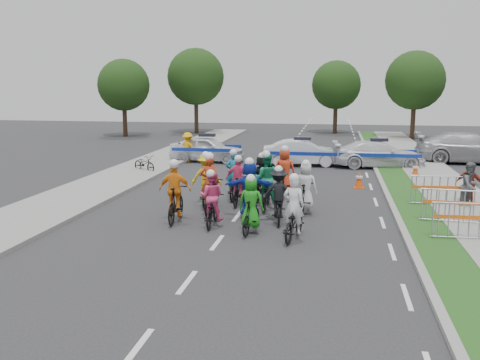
% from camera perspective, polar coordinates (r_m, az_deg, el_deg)
% --- Properties ---
extents(ground, '(90.00, 90.00, 0.00)m').
position_cam_1_polar(ground, '(14.62, -2.45, -6.70)').
color(ground, '#28282B').
rests_on(ground, ground).
extents(curb_right, '(0.20, 60.00, 0.12)m').
position_cam_1_polar(curb_right, '(19.22, 15.97, -2.80)').
color(curb_right, gray).
rests_on(curb_right, ground).
extents(grass_strip, '(1.20, 60.00, 0.11)m').
position_cam_1_polar(grass_strip, '(19.31, 18.04, -2.87)').
color(grass_strip, '#274D19').
rests_on(grass_strip, ground).
extents(sidewalk_right, '(2.40, 60.00, 0.13)m').
position_cam_1_polar(sidewalk_right, '(19.64, 23.25, -2.95)').
color(sidewalk_right, gray).
rests_on(sidewalk_right, ground).
extents(sidewalk_left, '(3.00, 60.00, 0.13)m').
position_cam_1_polar(sidewalk_left, '(21.38, -16.69, -1.53)').
color(sidewalk_left, gray).
rests_on(sidewalk_left, ground).
extents(rider_0, '(0.93, 1.91, 1.87)m').
position_cam_1_polar(rider_0, '(14.87, 5.74, -3.99)').
color(rider_0, black).
rests_on(rider_0, ground).
extents(rider_1, '(0.79, 1.70, 1.74)m').
position_cam_1_polar(rider_1, '(15.37, 1.19, -3.22)').
color(rider_1, black).
rests_on(rider_1, ground).
extents(rider_2, '(0.76, 1.74, 1.75)m').
position_cam_1_polar(rider_2, '(16.18, -3.05, -2.66)').
color(rider_2, black).
rests_on(rider_2, ground).
extents(rider_3, '(1.03, 1.93, 2.00)m').
position_cam_1_polar(rider_3, '(16.72, -6.90, -1.91)').
color(rider_3, black).
rests_on(rider_3, ground).
extents(rider_4, '(1.06, 1.83, 1.81)m').
position_cam_1_polar(rider_4, '(16.60, 4.12, -2.17)').
color(rider_4, black).
rests_on(rider_4, ground).
extents(rider_5, '(1.64, 1.95, 1.98)m').
position_cam_1_polar(rider_5, '(17.01, 1.04, -1.41)').
color(rider_5, black).
rests_on(rider_5, ground).
extents(rider_6, '(0.82, 2.05, 2.05)m').
position_cam_1_polar(rider_6, '(17.83, -3.20, -1.39)').
color(rider_6, black).
rests_on(rider_6, ground).
extents(rider_7, '(0.84, 1.80, 1.83)m').
position_cam_1_polar(rider_7, '(17.76, 7.00, -1.37)').
color(rider_7, black).
rests_on(rider_7, ground).
extents(rider_8, '(0.87, 2.01, 2.03)m').
position_cam_1_polar(rider_8, '(18.49, 2.79, -0.74)').
color(rider_8, black).
rests_on(rider_8, ground).
extents(rider_9, '(0.92, 1.74, 1.82)m').
position_cam_1_polar(rider_9, '(18.93, -0.15, -0.62)').
color(rider_9, black).
rests_on(rider_9, ground).
extents(rider_10, '(1.12, 1.94, 1.93)m').
position_cam_1_polar(rider_10, '(19.05, -3.59, -0.43)').
color(rider_10, black).
rests_on(rider_10, ground).
extents(rider_11, '(1.50, 1.78, 1.80)m').
position_cam_1_polar(rider_11, '(19.66, 2.35, -0.04)').
color(rider_11, black).
rests_on(rider_11, ground).
extents(rider_12, '(0.72, 1.88, 1.90)m').
position_cam_1_polar(rider_12, '(20.02, -0.65, -0.24)').
color(rider_12, black).
rests_on(rider_12, ground).
extents(rider_13, '(0.85, 1.91, 1.98)m').
position_cam_1_polar(rider_13, '(20.46, 4.78, 0.35)').
color(rider_13, black).
rests_on(rider_13, ground).
extents(police_car_0, '(4.21, 1.94, 1.40)m').
position_cam_1_polar(police_car_0, '(29.77, -3.51, 3.31)').
color(police_car_0, silver).
rests_on(police_car_0, ground).
extents(police_car_1, '(4.28, 1.98, 1.36)m').
position_cam_1_polar(police_car_1, '(28.46, 6.65, 2.91)').
color(police_car_1, silver).
rests_on(police_car_1, ground).
extents(police_car_2, '(4.87, 2.41, 1.36)m').
position_cam_1_polar(police_car_2, '(28.54, 14.56, 2.67)').
color(police_car_2, silver).
rests_on(police_car_2, ground).
extents(civilian_sedan, '(5.78, 2.49, 1.66)m').
position_cam_1_polar(civilian_sedan, '(31.68, 23.28, 3.15)').
color(civilian_sedan, '#ADADB2').
rests_on(civilian_sedan, ground).
extents(spectator_1, '(1.01, 0.98, 1.64)m').
position_cam_1_polar(spectator_1, '(19.88, 23.37, -0.58)').
color(spectator_1, '#58585D').
rests_on(spectator_1, ground).
extents(spectator_2, '(0.98, 0.66, 1.54)m').
position_cam_1_polar(spectator_2, '(20.44, 23.21, -0.44)').
color(spectator_2, maroon).
rests_on(spectator_2, ground).
extents(marshal_hiviz, '(1.21, 0.95, 1.65)m').
position_cam_1_polar(marshal_hiviz, '(29.54, -5.59, 3.47)').
color(marshal_hiviz, '#FFAC0D').
rests_on(marshal_hiviz, ground).
extents(barrier_0, '(2.01, 0.54, 1.12)m').
position_cam_1_polar(barrier_0, '(15.70, 23.25, -4.24)').
color(barrier_0, '#A5A8AD').
rests_on(barrier_0, ground).
extents(barrier_1, '(2.04, 0.68, 1.12)m').
position_cam_1_polar(barrier_1, '(17.44, 21.92, -2.76)').
color(barrier_1, '#A5A8AD').
rests_on(barrier_1, ground).
extents(barrier_2, '(2.03, 0.64, 1.12)m').
position_cam_1_polar(barrier_2, '(19.85, 20.49, -1.17)').
color(barrier_2, '#A5A8AD').
rests_on(barrier_2, ground).
extents(cone_0, '(0.40, 0.40, 0.70)m').
position_cam_1_polar(cone_0, '(22.70, 12.59, 0.02)').
color(cone_0, '#F24C0C').
rests_on(cone_0, ground).
extents(cone_1, '(0.40, 0.40, 0.70)m').
position_cam_1_polar(cone_1, '(26.13, 18.21, 1.07)').
color(cone_1, '#F24C0C').
rests_on(cone_1, ground).
extents(parked_bike, '(1.62, 1.35, 0.83)m').
position_cam_1_polar(parked_bike, '(26.60, -10.17, 1.74)').
color(parked_bike, black).
rests_on(parked_bike, ground).
extents(tree_0, '(4.20, 4.20, 6.30)m').
position_cam_1_polar(tree_0, '(45.02, -12.31, 9.86)').
color(tree_0, '#382619').
rests_on(tree_0, ground).
extents(tree_1, '(4.55, 4.55, 6.82)m').
position_cam_1_polar(tree_1, '(44.05, 18.18, 10.05)').
color(tree_1, '#382619').
rests_on(tree_1, ground).
extents(tree_3, '(4.90, 4.90, 7.35)m').
position_cam_1_polar(tree_3, '(47.23, -4.74, 10.91)').
color(tree_3, '#382619').
rests_on(tree_3, ground).
extents(tree_4, '(4.20, 4.20, 6.30)m').
position_cam_1_polar(tree_4, '(47.65, 10.23, 9.94)').
color(tree_4, '#382619').
rests_on(tree_4, ground).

